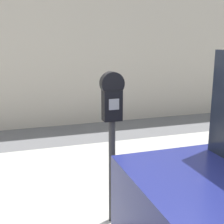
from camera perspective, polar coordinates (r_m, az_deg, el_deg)
name	(u,v)px	position (r m, az deg, el deg)	size (l,w,h in m)	color
sidewalk	(108,180)	(4.43, -0.76, -12.39)	(24.00, 2.80, 0.11)	#ADAAA3
building_facade	(64,21)	(7.20, -8.84, 16.06)	(24.00, 0.30, 4.65)	beige
parking_meter	(112,121)	(3.03, 0.00, -1.57)	(0.23, 0.12, 1.56)	#2D2D30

